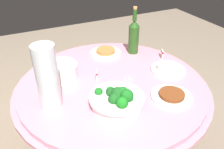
{
  "coord_description": "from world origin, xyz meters",
  "views": [
    {
      "loc": [
        -1.06,
        0.51,
        1.52
      ],
      "look_at": [
        0.0,
        0.0,
        0.79
      ],
      "focal_mm": 38.03,
      "sensor_mm": 36.0,
      "label": 1
    }
  ],
  "objects_px": {
    "decorative_fruit_vase": "(48,79)",
    "food_plate_rice": "(168,69)",
    "broccoli_bowl": "(117,100)",
    "wine_bottle": "(134,36)",
    "label_placard_mid": "(97,74)",
    "food_plate_stir_fry": "(172,96)",
    "plate_stack": "(60,71)",
    "serving_tongs": "(126,84)",
    "label_placard_front": "(162,54)",
    "food_plate_peanuts": "(106,52)"
  },
  "relations": [
    {
      "from": "decorative_fruit_vase",
      "to": "food_plate_rice",
      "type": "distance_m",
      "value": 0.77
    },
    {
      "from": "broccoli_bowl",
      "to": "decorative_fruit_vase",
      "type": "xyz_separation_m",
      "value": [
        0.16,
        0.3,
        0.11
      ]
    },
    {
      "from": "wine_bottle",
      "to": "label_placard_mid",
      "type": "bearing_deg",
      "value": 120.26
    },
    {
      "from": "food_plate_stir_fry",
      "to": "broccoli_bowl",
      "type": "bearing_deg",
      "value": 79.07
    },
    {
      "from": "plate_stack",
      "to": "food_plate_rice",
      "type": "xyz_separation_m",
      "value": [
        -0.22,
        -0.64,
        -0.03
      ]
    },
    {
      "from": "broccoli_bowl",
      "to": "wine_bottle",
      "type": "xyz_separation_m",
      "value": [
        0.5,
        -0.38,
        0.08
      ]
    },
    {
      "from": "serving_tongs",
      "to": "label_placard_front",
      "type": "height_order",
      "value": "label_placard_front"
    },
    {
      "from": "broccoli_bowl",
      "to": "label_placard_front",
      "type": "height_order",
      "value": "broccoli_bowl"
    },
    {
      "from": "food_plate_rice",
      "to": "label_placard_front",
      "type": "height_order",
      "value": "label_placard_front"
    },
    {
      "from": "broccoli_bowl",
      "to": "serving_tongs",
      "type": "distance_m",
      "value": 0.21
    },
    {
      "from": "food_plate_rice",
      "to": "decorative_fruit_vase",
      "type": "bearing_deg",
      "value": 91.89
    },
    {
      "from": "serving_tongs",
      "to": "food_plate_rice",
      "type": "relative_size",
      "value": 0.68
    },
    {
      "from": "wine_bottle",
      "to": "food_plate_peanuts",
      "type": "bearing_deg",
      "value": 70.71
    },
    {
      "from": "label_placard_mid",
      "to": "wine_bottle",
      "type": "bearing_deg",
      "value": -59.74
    },
    {
      "from": "food_plate_stir_fry",
      "to": "label_placard_mid",
      "type": "bearing_deg",
      "value": 40.04
    },
    {
      "from": "plate_stack",
      "to": "label_placard_mid",
      "type": "bearing_deg",
      "value": -119.32
    },
    {
      "from": "broccoli_bowl",
      "to": "food_plate_stir_fry",
      "type": "distance_m",
      "value": 0.31
    },
    {
      "from": "wine_bottle",
      "to": "label_placard_mid",
      "type": "height_order",
      "value": "wine_bottle"
    },
    {
      "from": "broccoli_bowl",
      "to": "decorative_fruit_vase",
      "type": "relative_size",
      "value": 0.82
    },
    {
      "from": "food_plate_peanuts",
      "to": "label_placard_front",
      "type": "bearing_deg",
      "value": -124.14
    },
    {
      "from": "wine_bottle",
      "to": "serving_tongs",
      "type": "distance_m",
      "value": 0.44
    },
    {
      "from": "broccoli_bowl",
      "to": "food_plate_peanuts",
      "type": "distance_m",
      "value": 0.6
    },
    {
      "from": "plate_stack",
      "to": "decorative_fruit_vase",
      "type": "bearing_deg",
      "value": 155.04
    },
    {
      "from": "food_plate_peanuts",
      "to": "label_placard_mid",
      "type": "distance_m",
      "value": 0.34
    },
    {
      "from": "wine_bottle",
      "to": "serving_tongs",
      "type": "xyz_separation_m",
      "value": [
        -0.35,
        0.25,
        -0.12
      ]
    },
    {
      "from": "plate_stack",
      "to": "food_plate_stir_fry",
      "type": "bearing_deg",
      "value": -133.13
    },
    {
      "from": "serving_tongs",
      "to": "label_placard_mid",
      "type": "relative_size",
      "value": 2.72
    },
    {
      "from": "plate_stack",
      "to": "food_plate_peanuts",
      "type": "distance_m",
      "value": 0.42
    },
    {
      "from": "wine_bottle",
      "to": "food_plate_stir_fry",
      "type": "relative_size",
      "value": 1.53
    },
    {
      "from": "decorative_fruit_vase",
      "to": "broccoli_bowl",
      "type": "bearing_deg",
      "value": -117.51
    },
    {
      "from": "food_plate_stir_fry",
      "to": "serving_tongs",
      "type": "bearing_deg",
      "value": 37.02
    },
    {
      "from": "plate_stack",
      "to": "label_placard_front",
      "type": "height_order",
      "value": "plate_stack"
    },
    {
      "from": "wine_bottle",
      "to": "food_plate_rice",
      "type": "bearing_deg",
      "value": -167.36
    },
    {
      "from": "wine_bottle",
      "to": "food_plate_stir_fry",
      "type": "xyz_separation_m",
      "value": [
        -0.56,
        0.08,
        -0.12
      ]
    },
    {
      "from": "label_placard_front",
      "to": "food_plate_rice",
      "type": "bearing_deg",
      "value": 156.98
    },
    {
      "from": "broccoli_bowl",
      "to": "plate_stack",
      "type": "relative_size",
      "value": 1.33
    },
    {
      "from": "broccoli_bowl",
      "to": "food_plate_stir_fry",
      "type": "height_order",
      "value": "broccoli_bowl"
    },
    {
      "from": "decorative_fruit_vase",
      "to": "label_placard_mid",
      "type": "distance_m",
      "value": 0.36
    },
    {
      "from": "decorative_fruit_vase",
      "to": "food_plate_rice",
      "type": "bearing_deg",
      "value": -88.11
    },
    {
      "from": "wine_bottle",
      "to": "food_plate_stir_fry",
      "type": "distance_m",
      "value": 0.58
    },
    {
      "from": "label_placard_front",
      "to": "broccoli_bowl",
      "type": "bearing_deg",
      "value": 123.35
    },
    {
      "from": "label_placard_front",
      "to": "serving_tongs",
      "type": "bearing_deg",
      "value": 116.11
    },
    {
      "from": "food_plate_rice",
      "to": "food_plate_peanuts",
      "type": "distance_m",
      "value": 0.47
    },
    {
      "from": "decorative_fruit_vase",
      "to": "serving_tongs",
      "type": "relative_size",
      "value": 2.28
    },
    {
      "from": "wine_bottle",
      "to": "decorative_fruit_vase",
      "type": "distance_m",
      "value": 0.77
    },
    {
      "from": "wine_bottle",
      "to": "food_plate_peanuts",
      "type": "xyz_separation_m",
      "value": [
        0.07,
        0.19,
        -0.12
      ]
    },
    {
      "from": "plate_stack",
      "to": "label_placard_mid",
      "type": "distance_m",
      "value": 0.22
    },
    {
      "from": "plate_stack",
      "to": "food_plate_peanuts",
      "type": "bearing_deg",
      "value": -65.27
    },
    {
      "from": "broccoli_bowl",
      "to": "plate_stack",
      "type": "height_order",
      "value": "broccoli_bowl"
    },
    {
      "from": "food_plate_stir_fry",
      "to": "label_placard_mid",
      "type": "height_order",
      "value": "label_placard_mid"
    }
  ]
}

